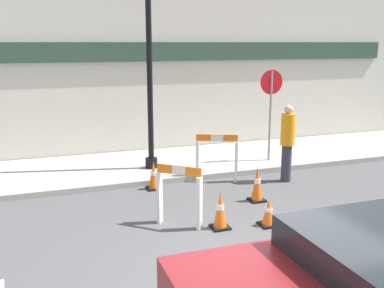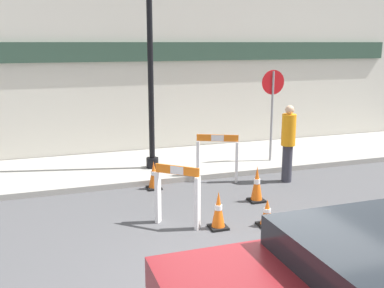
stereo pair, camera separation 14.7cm
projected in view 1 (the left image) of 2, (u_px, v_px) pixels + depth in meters
sidewalk_slab at (143, 166)px, 11.09m from camera, size 18.00×2.84×0.12m
storefront_facade at (127, 54)px, 11.86m from camera, size 18.00×0.22×5.50m
stop_sign at (271, 100)px, 11.07m from camera, size 0.60×0.06×2.27m
barricade_0 at (217, 156)px, 9.96m from camera, size 0.89×0.51×1.07m
barricade_1 at (179, 194)px, 7.51m from camera, size 0.68×0.63×1.05m
traffic_cone_0 at (257, 184)px, 8.75m from camera, size 0.30×0.30×0.71m
traffic_cone_1 at (154, 176)px, 9.48m from camera, size 0.30×0.30×0.60m
traffic_cone_2 at (269, 213)px, 7.59m from camera, size 0.30×0.30×0.48m
traffic_cone_3 at (220, 211)px, 7.46m from camera, size 0.30×0.30×0.65m
person_worker at (287, 140)px, 9.89m from camera, size 0.36×0.36×1.72m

